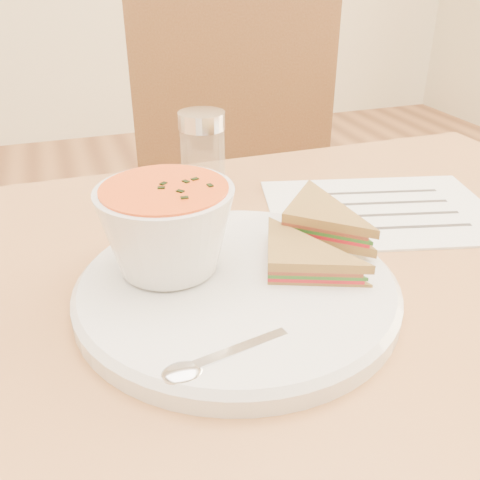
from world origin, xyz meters
name	(u,v)px	position (x,y,z in m)	size (l,w,h in m)	color
chair_far	(230,247)	(0.11, 0.51, 0.49)	(0.44, 0.44, 0.99)	brown
plate	(237,290)	(-0.05, -0.02, 0.76)	(0.31, 0.31, 0.02)	white
soup_bowl	(167,233)	(-0.11, 0.02, 0.81)	(0.13, 0.13, 0.09)	white
sandwich_half_a	(268,277)	(-0.03, -0.04, 0.78)	(0.10, 0.10, 0.03)	olive
sandwich_half_b	(281,227)	(0.01, 0.03, 0.79)	(0.10, 0.10, 0.03)	olive
spoon	(237,351)	(-0.09, -0.12, 0.77)	(0.16, 0.03, 0.01)	silver
paper_menu	(380,210)	(0.18, 0.10, 0.75)	(0.28, 0.21, 0.00)	white
condiment_shaker	(203,153)	(-0.01, 0.24, 0.81)	(0.06, 0.06, 0.11)	silver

